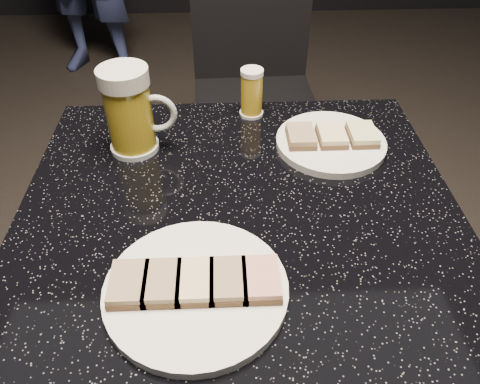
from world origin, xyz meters
The scene contains 8 objects.
plate_large centered at (-0.06, -0.14, 0.76)m, with size 0.24×0.24×0.01m, color white.
plate_small centered at (0.18, 0.18, 0.76)m, with size 0.20×0.20×0.01m, color white.
table centered at (0.00, 0.00, 0.51)m, with size 0.70×0.70×0.75m.
beer_mug centered at (-0.18, 0.19, 0.83)m, with size 0.13×0.09×0.16m.
beer_tumbler centered at (0.04, 0.30, 0.80)m, with size 0.05×0.05×0.10m.
chair centered at (0.09, 0.92, 0.50)m, with size 0.41×0.41×0.87m.
canapes_on_plate_large centered at (-0.06, -0.14, 0.77)m, with size 0.22×0.07×0.02m.
canapes_on_plate_small centered at (0.18, 0.18, 0.77)m, with size 0.16×0.07×0.02m.
Camera 1 is at (-0.02, -0.53, 1.25)m, focal length 35.00 mm.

